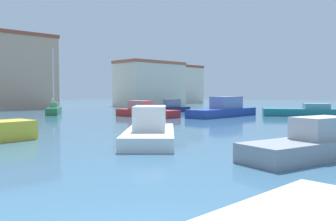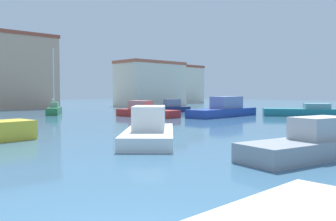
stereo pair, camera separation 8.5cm
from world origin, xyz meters
TOP-DOWN VIEW (x-y plane):
  - water at (15.00, 20.00)m, footprint 160.00×160.00m
  - sailboat_green_distant_north at (15.25, 32.38)m, footprint 3.46×4.48m
  - motorboat_red_far_left at (20.00, 22.92)m, footprint 2.99×6.73m
  - motorboat_grey_inner_mooring at (10.49, 2.23)m, footprint 6.25×3.00m
  - motorboat_navy_center_channel at (27.01, 27.07)m, footprint 5.63×3.00m
  - motorboat_blue_near_pier at (25.75, 17.96)m, footprint 8.76×2.75m
  - motorboat_teal_mid_harbor at (32.23, 12.66)m, footprint 6.78×8.18m
  - motorboat_white_distant_east at (8.86, 9.51)m, footprint 6.24×6.33m
  - harbor_office at (38.24, 43.30)m, footprint 11.40×6.48m
  - yacht_club at (54.03, 51.86)m, footprint 7.48×8.25m

SIDE VIEW (x-z plane):
  - water at x=15.00m, z-range 0.00..0.00m
  - motorboat_teal_mid_harbor at x=32.23m, z-range -0.19..1.06m
  - motorboat_navy_center_channel at x=27.01m, z-range -0.28..1.26m
  - motorboat_red_far_left at x=20.00m, z-range -0.26..1.27m
  - motorboat_grey_inner_mooring at x=10.49m, z-range -0.23..1.24m
  - sailboat_green_distant_north at x=15.25m, z-range -2.96..3.99m
  - motorboat_white_distant_east at x=8.86m, z-range -0.30..1.42m
  - motorboat_blue_near_pier at x=25.75m, z-range -0.30..1.64m
  - harbor_office at x=38.24m, z-range 0.01..7.56m
  - yacht_club at x=54.03m, z-range 0.01..8.03m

